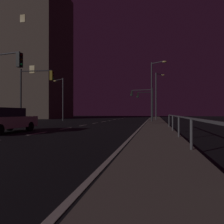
{
  "coord_description": "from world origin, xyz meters",
  "views": [
    {
      "loc": [
        6.98,
        -1.91,
        1.27
      ],
      "look_at": [
        0.43,
        28.56,
        1.36
      ],
      "focal_mm": 32.1,
      "sensor_mm": 36.0,
      "label": 1
    }
  ],
  "objects_px": {
    "building_distant": "(25,56)",
    "street_lamp_median": "(61,95)",
    "traffic_light_overhead_east": "(143,98)",
    "street_lamp_mid_block": "(157,92)",
    "street_lamp_corner": "(154,86)",
    "car": "(4,120)",
    "traffic_light_mid_right": "(34,85)",
    "traffic_light_mid_left": "(146,99)"
  },
  "relations": [
    {
      "from": "street_lamp_corner",
      "to": "building_distant",
      "type": "relative_size",
      "value": 0.26
    },
    {
      "from": "traffic_light_mid_right",
      "to": "street_lamp_median",
      "type": "xyz_separation_m",
      "value": [
        -2.15,
        10.34,
        0.01
      ]
    },
    {
      "from": "traffic_light_mid_right",
      "to": "street_lamp_median",
      "type": "distance_m",
      "value": 10.56
    },
    {
      "from": "street_lamp_corner",
      "to": "street_lamp_median",
      "type": "relative_size",
      "value": 1.16
    },
    {
      "from": "building_distant",
      "to": "street_lamp_median",
      "type": "bearing_deg",
      "value": -38.99
    },
    {
      "from": "street_lamp_mid_block",
      "to": "building_distant",
      "type": "bearing_deg",
      "value": 164.52
    },
    {
      "from": "traffic_light_overhead_east",
      "to": "traffic_light_mid_right",
      "type": "height_order",
      "value": "traffic_light_mid_right"
    },
    {
      "from": "car",
      "to": "street_lamp_mid_block",
      "type": "distance_m",
      "value": 24.27
    },
    {
      "from": "traffic_light_mid_left",
      "to": "car",
      "type": "bearing_deg",
      "value": -104.78
    },
    {
      "from": "traffic_light_overhead_east",
      "to": "street_lamp_corner",
      "type": "relative_size",
      "value": 0.7
    },
    {
      "from": "traffic_light_mid_left",
      "to": "street_lamp_corner",
      "type": "bearing_deg",
      "value": -83.0
    },
    {
      "from": "traffic_light_mid_right",
      "to": "traffic_light_overhead_east",
      "type": "bearing_deg",
      "value": 59.81
    },
    {
      "from": "car",
      "to": "traffic_light_mid_right",
      "type": "xyz_separation_m",
      "value": [
        -2.82,
        7.51,
        3.22
      ]
    },
    {
      "from": "street_lamp_median",
      "to": "traffic_light_mid_right",
      "type": "bearing_deg",
      "value": -78.25
    },
    {
      "from": "street_lamp_corner",
      "to": "building_distant",
      "type": "height_order",
      "value": "building_distant"
    },
    {
      "from": "traffic_light_mid_right",
      "to": "street_lamp_mid_block",
      "type": "bearing_deg",
      "value": 49.34
    },
    {
      "from": "street_lamp_median",
      "to": "building_distant",
      "type": "xyz_separation_m",
      "value": [
        -15.33,
        12.41,
        10.34
      ]
    },
    {
      "from": "car",
      "to": "street_lamp_median",
      "type": "relative_size",
      "value": 0.67
    },
    {
      "from": "traffic_light_mid_right",
      "to": "building_distant",
      "type": "height_order",
      "value": "building_distant"
    },
    {
      "from": "car",
      "to": "street_lamp_corner",
      "type": "bearing_deg",
      "value": 59.34
    },
    {
      "from": "car",
      "to": "street_lamp_median",
      "type": "bearing_deg",
      "value": 105.57
    },
    {
      "from": "traffic_light_mid_left",
      "to": "traffic_light_mid_right",
      "type": "relative_size",
      "value": 0.92
    },
    {
      "from": "traffic_light_mid_right",
      "to": "street_lamp_mid_block",
      "type": "height_order",
      "value": "street_lamp_mid_block"
    },
    {
      "from": "traffic_light_overhead_east",
      "to": "car",
      "type": "bearing_deg",
      "value": -106.18
    },
    {
      "from": "traffic_light_mid_left",
      "to": "traffic_light_mid_right",
      "type": "distance_m",
      "value": 23.33
    },
    {
      "from": "traffic_light_overhead_east",
      "to": "building_distant",
      "type": "xyz_separation_m",
      "value": [
        -27.46,
        5.59,
        10.47
      ]
    },
    {
      "from": "street_lamp_corner",
      "to": "traffic_light_mid_left",
      "type": "bearing_deg",
      "value": 97.0
    },
    {
      "from": "traffic_light_overhead_east",
      "to": "street_lamp_corner",
      "type": "xyz_separation_m",
      "value": [
        1.95,
        -9.3,
        0.8
      ]
    },
    {
      "from": "street_lamp_median",
      "to": "building_distant",
      "type": "height_order",
      "value": "building_distant"
    },
    {
      "from": "building_distant",
      "to": "traffic_light_overhead_east",
      "type": "bearing_deg",
      "value": -11.51
    },
    {
      "from": "traffic_light_overhead_east",
      "to": "building_distant",
      "type": "height_order",
      "value": "building_distant"
    },
    {
      "from": "traffic_light_mid_left",
      "to": "building_distant",
      "type": "distance_m",
      "value": 29.79
    },
    {
      "from": "traffic_light_mid_right",
      "to": "street_lamp_mid_block",
      "type": "distance_m",
      "value": 19.07
    },
    {
      "from": "building_distant",
      "to": "street_lamp_mid_block",
      "type": "bearing_deg",
      "value": -15.48
    },
    {
      "from": "traffic_light_mid_right",
      "to": "street_lamp_mid_block",
      "type": "xyz_separation_m",
      "value": [
        12.42,
        14.46,
        0.56
      ]
    },
    {
      "from": "traffic_light_overhead_east",
      "to": "street_lamp_mid_block",
      "type": "relative_size",
      "value": 0.72
    },
    {
      "from": "car",
      "to": "street_lamp_corner",
      "type": "xyz_separation_m",
      "value": [
        9.1,
        15.36,
        3.89
      ]
    },
    {
      "from": "traffic_light_overhead_east",
      "to": "building_distant",
      "type": "relative_size",
      "value": 0.19
    },
    {
      "from": "street_lamp_mid_block",
      "to": "street_lamp_corner",
      "type": "xyz_separation_m",
      "value": [
        -0.5,
        -6.61,
        0.12
      ]
    },
    {
      "from": "traffic_light_mid_right",
      "to": "street_lamp_corner",
      "type": "relative_size",
      "value": 0.76
    },
    {
      "from": "car",
      "to": "street_lamp_median",
      "type": "distance_m",
      "value": 18.8
    },
    {
      "from": "street_lamp_mid_block",
      "to": "traffic_light_mid_right",
      "type": "bearing_deg",
      "value": -130.66
    }
  ]
}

